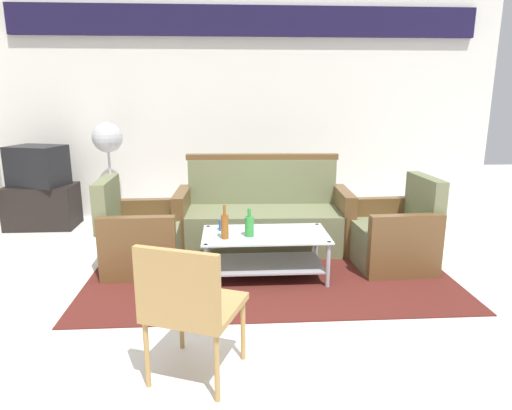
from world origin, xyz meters
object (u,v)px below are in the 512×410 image
television (38,166)px  cup (223,225)px  tv_stand (42,206)px  couch (263,219)px  bottle_green (249,226)px  armchair_right (394,237)px  pedestal_fan (108,144)px  coffee_table (265,249)px  armchair_left (140,239)px  wicker_chair (189,302)px  bottle_brown (225,226)px

television → cup: bearing=160.8°
tv_stand → television: size_ratio=1.14×
couch → bottle_green: 0.91m
armchair_right → pedestal_fan: bearing=59.6°
television → pedestal_fan: size_ratio=0.55×
armchair_right → coffee_table: (-1.24, -0.22, -0.02)m
couch → cup: couch is taller
couch → bottle_green: bearing=80.3°
cup → tv_stand: 2.76m
tv_stand → armchair_left: bearing=-45.2°
wicker_chair → coffee_table: bearing=91.0°
coffee_table → wicker_chair: wicker_chair is taller
bottle_green → wicker_chair: (-0.40, -1.42, -0.01)m
armchair_left → coffee_table: size_ratio=0.77×
coffee_table → armchair_right: bearing=9.9°
coffee_table → wicker_chair: size_ratio=1.31×
coffee_table → television: (-2.60, 1.75, 0.49)m
armchair_left → cup: (0.78, -0.17, 0.17)m
couch → wicker_chair: 2.38m
couch → coffee_table: 0.82m
bottle_brown → tv_stand: bearing=140.2°
coffee_table → bottle_brown: size_ratio=3.75×
armchair_right → wicker_chair: size_ratio=1.01×
tv_stand → wicker_chair: size_ratio=0.95×
armchair_left → armchair_right: bearing=87.1°
cup → pedestal_fan: size_ratio=0.08×
couch → armchair_right: bearing=155.9°
couch → tv_stand: 2.80m
armchair_right → bottle_brown: size_ratio=2.90×
bottle_green → tv_stand: (-2.45, 1.81, -0.24)m
armchair_left → bottle_brown: bearing=61.7°
bottle_brown → pedestal_fan: 2.43m
coffee_table → couch: bearing=87.0°
armchair_right → television: 4.16m
armchair_right → tv_stand: armchair_right is taller
tv_stand → pedestal_fan: 1.13m
armchair_left → armchair_right: size_ratio=1.00×
armchair_left → wicker_chair: bearing=17.8°
armchair_left → wicker_chair: size_ratio=1.01×
pedestal_fan → armchair_left: bearing=-67.9°
tv_stand → bottle_brown: bearing=-39.8°
bottle_brown → bottle_green: 0.22m
coffee_table → cup: 0.43m
pedestal_fan → coffee_table: bearing=-45.6°
bottle_green → cup: bottle_green is taller
coffee_table → bottle_green: 0.28m
pedestal_fan → wicker_chair: (1.21, -3.28, -0.52)m
armchair_right → coffee_table: size_ratio=0.77×
cup → wicker_chair: (-0.18, -1.61, 0.03)m
armchair_left → armchair_right: 2.40m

